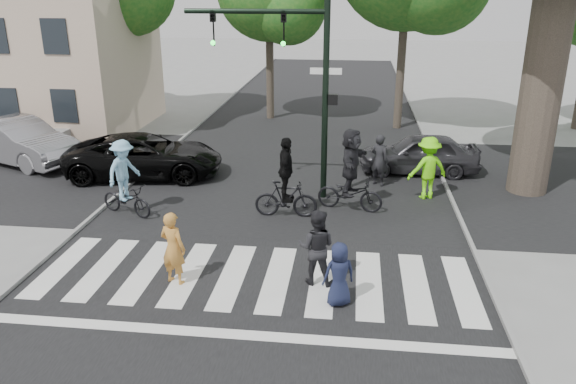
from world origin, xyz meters
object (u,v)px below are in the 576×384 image
object	(u,v)px
pedestrian_child	(339,274)
cyclist_mid	(286,185)
traffic_signal	(296,67)
car_grey	(419,153)
pedestrian_woman	(173,248)
cyclist_left	(125,183)
pedestrian_adult	(316,247)
cyclist_right	(351,174)
car_suv	(145,156)
car_silver	(18,141)

from	to	relation	value
pedestrian_child	cyclist_mid	distance (m)	4.72
traffic_signal	car_grey	bearing A→B (deg)	35.29
pedestrian_woman	pedestrian_child	size ratio (longest dim) A/B	1.21
traffic_signal	car_grey	world-z (taller)	traffic_signal
traffic_signal	cyclist_left	world-z (taller)	traffic_signal
cyclist_left	pedestrian_woman	bearing A→B (deg)	-55.05
traffic_signal	pedestrian_adult	distance (m)	6.17
traffic_signal	cyclist_mid	size ratio (longest dim) A/B	2.65
traffic_signal	cyclist_right	size ratio (longest dim) A/B	2.51
car_suv	car_grey	world-z (taller)	car_suv
pedestrian_child	car_suv	world-z (taller)	car_suv
car_suv	car_grey	size ratio (longest dim) A/B	1.28
traffic_signal	car_grey	xyz separation A→B (m)	(3.95, 2.79, -3.22)
traffic_signal	car_silver	world-z (taller)	traffic_signal
car_grey	car_silver	bearing A→B (deg)	-89.20
cyclist_right	car_silver	xyz separation A→B (m)	(-11.93, 3.15, -0.26)
cyclist_right	car_suv	bearing A→B (deg)	161.96
car_suv	traffic_signal	bearing A→B (deg)	-112.36
pedestrian_woman	car_grey	distance (m)	10.32
cyclist_right	car_grey	world-z (taller)	cyclist_right
cyclist_mid	car_grey	bearing A→B (deg)	47.81
pedestrian_woman	traffic_signal	bearing A→B (deg)	-90.04
traffic_signal	cyclist_left	xyz separation A→B (m)	(-4.54, -2.04, -2.96)
cyclist_mid	car_silver	xyz separation A→B (m)	(-10.18, 3.88, -0.12)
pedestrian_adult	cyclist_left	distance (m)	6.41
car_silver	cyclist_right	bearing A→B (deg)	-82.26
pedestrian_child	pedestrian_adult	size ratio (longest dim) A/B	0.80
traffic_signal	cyclist_mid	bearing A→B (deg)	-93.17
car_silver	car_grey	bearing A→B (deg)	-65.15
car_silver	pedestrian_woman	bearing A→B (deg)	-111.04
pedestrian_child	car_silver	bearing A→B (deg)	-57.89
pedestrian_adult	cyclist_right	xyz separation A→B (m)	(0.66, 4.34, 0.22)
pedestrian_woman	pedestrian_child	distance (m)	3.58
pedestrian_adult	cyclist_mid	world-z (taller)	cyclist_mid
cyclist_left	car_grey	world-z (taller)	cyclist_left
car_suv	car_silver	size ratio (longest dim) A/B	1.04
pedestrian_child	cyclist_right	xyz separation A→B (m)	(0.15, 5.17, 0.39)
car_grey	car_suv	bearing A→B (deg)	-82.34
car_suv	cyclist_mid	bearing A→B (deg)	-128.35
cyclist_mid	pedestrian_woman	bearing A→B (deg)	-116.08
traffic_signal	car_suv	world-z (taller)	traffic_signal
cyclist_mid	car_grey	xyz separation A→B (m)	(4.04, 4.46, -0.25)
pedestrian_child	car_silver	world-z (taller)	car_silver
traffic_signal	cyclist_right	bearing A→B (deg)	-29.36
pedestrian_adult	cyclist_right	size ratio (longest dim) A/B	0.71
cyclist_right	car_silver	world-z (taller)	cyclist_right
cyclist_left	traffic_signal	bearing A→B (deg)	24.17
pedestrian_child	pedestrian_woman	bearing A→B (deg)	-30.29
traffic_signal	car_silver	xyz separation A→B (m)	(-10.27, 2.22, -3.09)
pedestrian_woman	pedestrian_adult	world-z (taller)	pedestrian_adult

